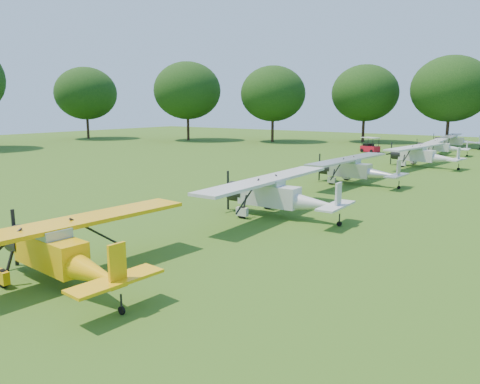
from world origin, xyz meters
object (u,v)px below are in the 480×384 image
Objects in this scene: aircraft_5 at (422,154)px; aircraft_7 at (455,140)px; aircraft_6 at (441,146)px; aircraft_3 at (278,193)px; golf_cart at (370,147)px; aircraft_2 at (58,249)px; aircraft_4 at (356,168)px.

aircraft_5 reaches higher than aircraft_7.
aircraft_3 is at bearing -93.57° from aircraft_6.
golf_cart is at bearing -172.74° from aircraft_6.
aircraft_7 is at bearing 94.52° from aircraft_2.
aircraft_4 is at bearing -88.39° from aircraft_5.
golf_cart is at bearing 110.87° from aircraft_4.
aircraft_6 is (-0.57, 38.05, -0.21)m from aircraft_3.
aircraft_6 is at bearing 92.40° from aircraft_4.
aircraft_3 is 25.60m from aircraft_5.
aircraft_3 is (0.78, 12.47, 0.05)m from aircraft_2.
aircraft_4 reaches higher than golf_cart.
aircraft_5 is 1.16× the size of aircraft_6.
aircraft_6 is at bearing 94.01° from aircraft_2.
aircraft_4 is 4.27× the size of golf_cart.
golf_cart is at bearing 103.32° from aircraft_2.
aircraft_2 is 61.05m from aircraft_7.
aircraft_4 is 25.67m from aircraft_6.
aircraft_7 is (-0.38, 36.19, -0.09)m from aircraft_4.
aircraft_7 is at bearing 88.30° from aircraft_6.
aircraft_2 reaches higher than aircraft_6.
aircraft_2 is 38.09m from aircraft_5.
aircraft_3 reaches higher than golf_cart.
aircraft_3 reaches higher than aircraft_2.
aircraft_2 is at bearing -84.83° from aircraft_5.
aircraft_3 is 38.05m from aircraft_6.
aircraft_3 is 1.02× the size of aircraft_5.
aircraft_7 is at bearing 93.28° from aircraft_4.
aircraft_4 is at bearing -92.59° from aircraft_7.
aircraft_4 is (-0.70, 12.38, -0.07)m from aircraft_3.
aircraft_6 is 3.77× the size of golf_cart.
aircraft_5 is 1.11× the size of aircraft_7.
aircraft_7 is at bearing 78.74° from golf_cart.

